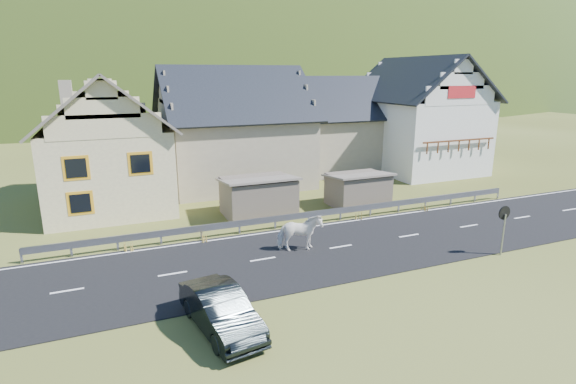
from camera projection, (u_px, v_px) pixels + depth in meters
name	position (u px, v px, depth m)	size (l,w,h in m)	color
ground	(341.00, 247.00, 21.74)	(160.00, 160.00, 0.00)	#404215
road	(341.00, 247.00, 21.73)	(60.00, 7.00, 0.04)	black
lane_markings	(341.00, 247.00, 21.73)	(60.00, 6.60, 0.01)	silver
guardrail	(309.00, 215.00, 24.89)	(28.10, 0.09, 0.75)	#93969B
shed_left	(258.00, 197.00, 26.53)	(4.30, 3.30, 2.40)	#6A5E4F
shed_right	(358.00, 190.00, 28.50)	(3.80, 2.90, 2.20)	#6A5E4F
house_cream	(106.00, 137.00, 27.67)	(7.80, 9.80, 8.30)	beige
house_stone_a	(234.00, 122.00, 33.59)	(10.80, 9.80, 8.90)	gray
house_stone_b	(339.00, 120.00, 39.16)	(9.80, 8.80, 8.10)	gray
house_white	(417.00, 111.00, 38.47)	(8.80, 10.80, 9.70)	silver
mountain	(143.00, 142.00, 189.61)	(440.00, 280.00, 260.00)	#2A3912
horse	(300.00, 233.00, 21.06)	(2.07, 0.94, 1.75)	white
car	(221.00, 310.00, 14.64)	(1.47, 4.22, 1.39)	black
traffic_mirror	(504.00, 219.00, 20.45)	(0.65, 0.17, 2.36)	#93969B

